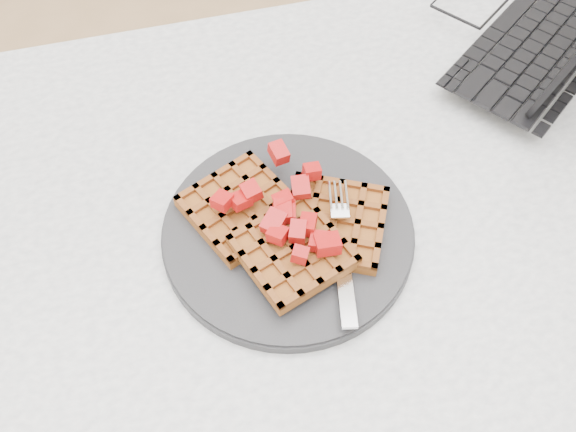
% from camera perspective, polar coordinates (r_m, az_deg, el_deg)
% --- Properties ---
extents(ground, '(4.00, 4.00, 0.00)m').
position_cam_1_polar(ground, '(1.42, 4.42, -17.45)').
color(ground, tan).
rests_on(ground, ground).
extents(table, '(1.20, 0.80, 0.75)m').
position_cam_1_polar(table, '(0.84, 7.20, -4.73)').
color(table, silver).
rests_on(table, ground).
extents(plate, '(0.28, 0.28, 0.02)m').
position_cam_1_polar(plate, '(0.71, 0.00, -1.44)').
color(plate, black).
rests_on(plate, table).
extents(waffles, '(0.24, 0.21, 0.03)m').
position_cam_1_polar(waffles, '(0.70, 0.09, -0.84)').
color(waffles, '#93511F').
rests_on(waffles, plate).
extents(strawberry_pile, '(0.15, 0.15, 0.02)m').
position_cam_1_polar(strawberry_pile, '(0.68, 0.00, 0.67)').
color(strawberry_pile, '#8A0002').
rests_on(strawberry_pile, waffles).
extents(fork, '(0.06, 0.18, 0.02)m').
position_cam_1_polar(fork, '(0.69, 4.75, -2.69)').
color(fork, silver).
rests_on(fork, plate).
extents(laptop, '(0.44, 0.43, 0.25)m').
position_cam_1_polar(laptop, '(0.98, 21.08, 16.24)').
color(laptop, black).
rests_on(laptop, table).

